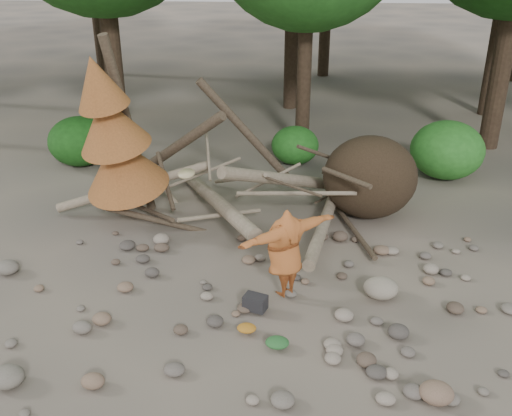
{
  "coord_description": "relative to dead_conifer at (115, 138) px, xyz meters",
  "views": [
    {
      "loc": [
        0.9,
        -8.3,
        5.96
      ],
      "look_at": [
        0.13,
        1.5,
        1.4
      ],
      "focal_mm": 40.0,
      "sensor_mm": 36.0,
      "label": 1
    }
  ],
  "objects": [
    {
      "name": "cloth_orange",
      "position": [
        3.25,
        -3.89,
        -2.05
      ],
      "size": [
        0.33,
        0.27,
        0.12
      ],
      "primitive_type": "ellipsoid",
      "color": "#A4681C",
      "rests_on": "ground"
    },
    {
      "name": "cloth_green",
      "position": [
        3.78,
        -4.24,
        -2.04
      ],
      "size": [
        0.39,
        0.32,
        0.15
      ],
      "primitive_type": "ellipsoid",
      "color": "#245B29",
      "rests_on": "ground"
    },
    {
      "name": "ground",
      "position": [
        3.12,
        -3.37,
        -2.11
      ],
      "size": [
        120.0,
        120.0,
        0.0
      ],
      "primitive_type": "plane",
      "color": "#514C44",
      "rests_on": "ground"
    },
    {
      "name": "boulder_front_left",
      "position": [
        -0.17,
        -5.39,
        -1.96
      ],
      "size": [
        0.51,
        0.46,
        0.31
      ],
      "primitive_type": "ellipsoid",
      "color": "#6E675B",
      "rests_on": "ground"
    },
    {
      "name": "bush_right",
      "position": [
        8.12,
        3.63,
        -1.31
      ],
      "size": [
        2.0,
        2.0,
        1.6
      ],
      "primitive_type": "ellipsoid",
      "color": "#2E7D27",
      "rests_on": "ground"
    },
    {
      "name": "boulder_front_right",
      "position": [
        6.1,
        -5.23,
        -1.96
      ],
      "size": [
        0.49,
        0.45,
        0.3
      ],
      "primitive_type": "ellipsoid",
      "color": "#7C614E",
      "rests_on": "ground"
    },
    {
      "name": "deadfall_pile",
      "position": [
        5.13,
        0.87,
        -1.16
      ],
      "size": [
        8.55,
        5.24,
        3.3
      ],
      "color": "#332619",
      "rests_on": "ground"
    },
    {
      "name": "dead_conifer",
      "position": [
        0.0,
        0.0,
        0.0
      ],
      "size": [
        2.06,
        2.16,
        4.35
      ],
      "color": "#4C3F30",
      "rests_on": "ground"
    },
    {
      "name": "boulder_mid_left",
      "position": [
        -1.67,
        -2.34,
        -1.97
      ],
      "size": [
        0.47,
        0.42,
        0.28
      ],
      "primitive_type": "ellipsoid",
      "color": "#696258",
      "rests_on": "ground"
    },
    {
      "name": "backpack",
      "position": [
        3.34,
        -3.25,
        -1.98
      ],
      "size": [
        0.47,
        0.38,
        0.27
      ],
      "primitive_type": "cube",
      "rotation": [
        0.0,
        0.0,
        -0.34
      ],
      "color": "black",
      "rests_on": "ground"
    },
    {
      "name": "bush_left",
      "position": [
        -2.38,
        3.83,
        -1.39
      ],
      "size": [
        1.8,
        1.8,
        1.44
      ],
      "primitive_type": "ellipsoid",
      "color": "#1A5316",
      "rests_on": "ground"
    },
    {
      "name": "boulder_mid_right",
      "position": [
        5.62,
        -2.6,
        -1.92
      ],
      "size": [
        0.64,
        0.58,
        0.38
      ],
      "primitive_type": "ellipsoid",
      "color": "gray",
      "rests_on": "ground"
    },
    {
      "name": "frisbee_thrower",
      "position": [
        3.84,
        -2.74,
        -1.17
      ],
      "size": [
        2.88,
        1.79,
        2.41
      ],
      "color": "#AB5826",
      "rests_on": "ground"
    },
    {
      "name": "bush_mid",
      "position": [
        3.92,
        4.43,
        -1.55
      ],
      "size": [
        1.4,
        1.4,
        1.12
      ],
      "primitive_type": "ellipsoid",
      "color": "#246A1E",
      "rests_on": "ground"
    }
  ]
}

